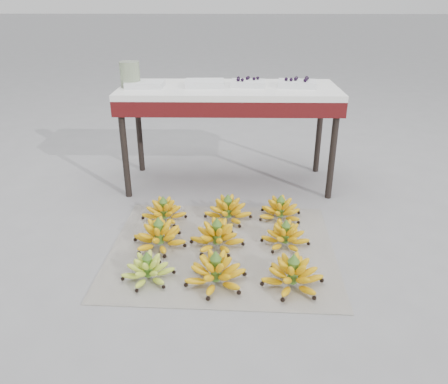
{
  "coord_description": "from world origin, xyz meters",
  "views": [
    {
      "loc": [
        0.01,
        -2.14,
        1.32
      ],
      "look_at": [
        -0.03,
        0.21,
        0.24
      ],
      "focal_mm": 35.0,
      "sensor_mm": 36.0,
      "label": 1
    }
  ],
  "objects_px": {
    "bunch_mid_right": "(285,236)",
    "bunch_back_left": "(164,212)",
    "bunch_mid_left": "(159,236)",
    "bunch_mid_center": "(217,236)",
    "newspaper_mat": "(222,249)",
    "bunch_back_right": "(280,211)",
    "tray_far_right": "(297,83)",
    "tray_right": "(248,83)",
    "bunch_front_left": "(148,269)",
    "tray_far_left": "(145,84)",
    "glass_jar": "(130,74)",
    "bunch_back_center": "(228,211)",
    "vendor_table": "(229,99)",
    "bunch_front_right": "(293,275)",
    "tray_left": "(205,83)",
    "bunch_front_center": "(216,272)"
  },
  "relations": [
    {
      "from": "bunch_front_right",
      "to": "bunch_mid_left",
      "type": "bearing_deg",
      "value": 168.72
    },
    {
      "from": "bunch_back_center",
      "to": "tray_left",
      "type": "distance_m",
      "value": 0.93
    },
    {
      "from": "bunch_mid_right",
      "to": "glass_jar",
      "type": "distance_m",
      "value": 1.54
    },
    {
      "from": "newspaper_mat",
      "to": "vendor_table",
      "type": "xyz_separation_m",
      "value": [
        0.03,
        0.95,
        0.64
      ]
    },
    {
      "from": "bunch_back_center",
      "to": "vendor_table",
      "type": "bearing_deg",
      "value": 91.53
    },
    {
      "from": "tray_left",
      "to": "bunch_back_left",
      "type": "bearing_deg",
      "value": -110.57
    },
    {
      "from": "newspaper_mat",
      "to": "bunch_back_right",
      "type": "height_order",
      "value": "bunch_back_right"
    },
    {
      "from": "tray_far_right",
      "to": "tray_right",
      "type": "bearing_deg",
      "value": 176.67
    },
    {
      "from": "bunch_front_left",
      "to": "bunch_mid_left",
      "type": "bearing_deg",
      "value": 89.78
    },
    {
      "from": "bunch_mid_left",
      "to": "bunch_front_right",
      "type": "bearing_deg",
      "value": -50.95
    },
    {
      "from": "bunch_mid_right",
      "to": "bunch_back_left",
      "type": "xyz_separation_m",
      "value": [
        -0.73,
        0.29,
        0.0
      ]
    },
    {
      "from": "bunch_back_right",
      "to": "tray_far_right",
      "type": "distance_m",
      "value": 0.92
    },
    {
      "from": "bunch_front_right",
      "to": "bunch_back_right",
      "type": "distance_m",
      "value": 0.7
    },
    {
      "from": "tray_left",
      "to": "tray_right",
      "type": "height_order",
      "value": "tray_right"
    },
    {
      "from": "newspaper_mat",
      "to": "bunch_front_center",
      "type": "height_order",
      "value": "bunch_front_center"
    },
    {
      "from": "bunch_back_center",
      "to": "bunch_front_right",
      "type": "bearing_deg",
      "value": -63.47
    },
    {
      "from": "bunch_front_left",
      "to": "bunch_back_right",
      "type": "height_order",
      "value": "bunch_back_right"
    },
    {
      "from": "bunch_front_right",
      "to": "tray_far_right",
      "type": "xyz_separation_m",
      "value": [
        0.15,
        1.29,
        0.68
      ]
    },
    {
      "from": "tray_far_left",
      "to": "tray_far_right",
      "type": "relative_size",
      "value": 0.92
    },
    {
      "from": "bunch_mid_left",
      "to": "bunch_mid_center",
      "type": "height_order",
      "value": "bunch_mid_left"
    },
    {
      "from": "bunch_front_left",
      "to": "bunch_back_right",
      "type": "relative_size",
      "value": 0.84
    },
    {
      "from": "bunch_back_center",
      "to": "glass_jar",
      "type": "bearing_deg",
      "value": 140.77
    },
    {
      "from": "bunch_back_left",
      "to": "tray_left",
      "type": "distance_m",
      "value": 0.95
    },
    {
      "from": "tray_right",
      "to": "bunch_back_center",
      "type": "bearing_deg",
      "value": -101.8
    },
    {
      "from": "bunch_front_center",
      "to": "bunch_back_center",
      "type": "relative_size",
      "value": 1.15
    },
    {
      "from": "bunch_mid_center",
      "to": "bunch_back_left",
      "type": "xyz_separation_m",
      "value": [
        -0.35,
        0.31,
        -0.0
      ]
    },
    {
      "from": "tray_right",
      "to": "tray_far_right",
      "type": "distance_m",
      "value": 0.34
    },
    {
      "from": "newspaper_mat",
      "to": "bunch_mid_left",
      "type": "xyz_separation_m",
      "value": [
        -0.36,
        0.02,
        0.07
      ]
    },
    {
      "from": "tray_right",
      "to": "bunch_mid_center",
      "type": "bearing_deg",
      "value": -101.25
    },
    {
      "from": "bunch_back_right",
      "to": "tray_right",
      "type": "relative_size",
      "value": 1.26
    },
    {
      "from": "bunch_mid_right",
      "to": "vendor_table",
      "type": "bearing_deg",
      "value": 132.66
    },
    {
      "from": "bunch_front_left",
      "to": "bunch_mid_center",
      "type": "xyz_separation_m",
      "value": [
        0.34,
        0.32,
        0.01
      ]
    },
    {
      "from": "vendor_table",
      "to": "tray_left",
      "type": "distance_m",
      "value": 0.2
    },
    {
      "from": "bunch_mid_right",
      "to": "bunch_back_right",
      "type": "distance_m",
      "value": 0.32
    },
    {
      "from": "bunch_front_center",
      "to": "vendor_table",
      "type": "bearing_deg",
      "value": 94.82
    },
    {
      "from": "bunch_mid_left",
      "to": "bunch_back_right",
      "type": "relative_size",
      "value": 1.25
    },
    {
      "from": "newspaper_mat",
      "to": "bunch_front_center",
      "type": "bearing_deg",
      "value": -94.39
    },
    {
      "from": "bunch_front_left",
      "to": "tray_left",
      "type": "distance_m",
      "value": 1.44
    },
    {
      "from": "bunch_mid_center",
      "to": "tray_right",
      "type": "distance_m",
      "value": 1.18
    },
    {
      "from": "bunch_mid_center",
      "to": "bunch_mid_right",
      "type": "bearing_deg",
      "value": 22.59
    },
    {
      "from": "bunch_back_right",
      "to": "bunch_mid_right",
      "type": "bearing_deg",
      "value": -99.87
    },
    {
      "from": "bunch_mid_center",
      "to": "bunch_back_center",
      "type": "relative_size",
      "value": 1.28
    },
    {
      "from": "tray_far_left",
      "to": "tray_far_right",
      "type": "xyz_separation_m",
      "value": [
        1.05,
        0.03,
        0.0
      ]
    },
    {
      "from": "bunch_front_left",
      "to": "tray_far_left",
      "type": "height_order",
      "value": "tray_far_left"
    },
    {
      "from": "tray_far_left",
      "to": "vendor_table",
      "type": "bearing_deg",
      "value": 3.02
    },
    {
      "from": "bunch_mid_left",
      "to": "bunch_mid_center",
      "type": "relative_size",
      "value": 1.05
    },
    {
      "from": "bunch_front_left",
      "to": "bunch_back_center",
      "type": "height_order",
      "value": "bunch_back_center"
    },
    {
      "from": "bunch_back_left",
      "to": "glass_jar",
      "type": "height_order",
      "value": "glass_jar"
    },
    {
      "from": "bunch_front_left",
      "to": "vendor_table",
      "type": "bearing_deg",
      "value": 73.96
    },
    {
      "from": "bunch_back_right",
      "to": "bunch_front_right",
      "type": "bearing_deg",
      "value": -100.2
    }
  ]
}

